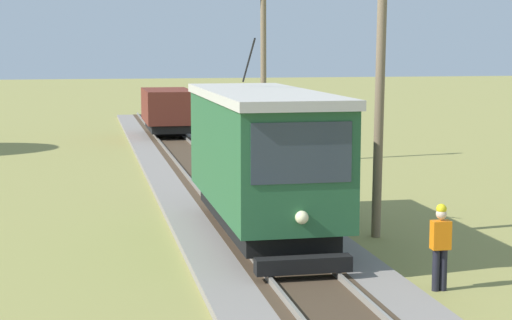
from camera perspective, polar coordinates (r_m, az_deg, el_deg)
The scene contains 5 objects.
red_tram at distance 21.00m, azimuth 0.36°, elevation 0.27°, with size 2.60×8.54×4.79m.
freight_car at distance 44.97m, azimuth -6.00°, elevation 3.38°, with size 2.40×5.20×2.31m.
utility_pole_mid at distance 21.58m, azimuth 8.38°, elevation 6.04°, with size 1.40×0.46×8.44m.
utility_pole_far at distance 35.25m, azimuth 0.50°, elevation 6.27°, with size 1.40×0.37×7.87m.
track_worker at distance 17.44m, azimuth 12.33°, elevation -5.49°, with size 0.39×0.25×1.78m.
Camera 1 is at (-4.27, 0.93, 4.91)m, focal length 59.35 mm.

